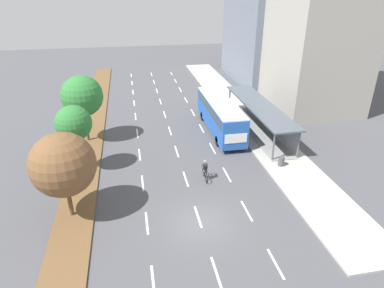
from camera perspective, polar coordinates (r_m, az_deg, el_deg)
The scene contains 14 objects.
ground_plane at distance 23.08m, azimuth 1.39°, elevation -13.25°, with size 140.00×140.00×0.00m, color #4C4C51.
median_strip at distance 40.44m, azimuth -16.32°, elevation 3.75°, with size 2.60×52.00×0.12m, color brown.
sidewalk_right at distance 42.28m, azimuth 8.06°, elevation 5.54°, with size 4.50×52.00×0.15m, color #ADAAA3.
lane_divider_left at distance 38.58m, azimuth -9.41°, elevation 3.32°, with size 0.14×47.49×0.01m.
lane_divider_center at distance 38.78m, azimuth -4.24°, elevation 3.72°, with size 0.14×47.49×0.01m.
lane_divider_right at distance 39.28m, azimuth 0.85°, elevation 4.09°, with size 0.14×47.49×0.01m.
bus_shelter at distance 36.36m, azimuth 11.67°, elevation 4.86°, with size 2.90×14.40×2.86m.
bus at distance 35.71m, azimuth 4.78°, elevation 5.27°, with size 2.54×11.29×3.37m.
cyclist at distance 27.21m, azimuth 2.25°, elevation -4.56°, with size 0.46×1.82×1.71m.
median_tree_nearest at distance 22.99m, azimuth -21.03°, elevation -3.31°, with size 4.22×4.22×6.02m.
median_tree_second at distance 28.36m, azimuth -19.44°, elevation 3.31°, with size 2.90×2.90×5.74m.
median_tree_third at distance 33.99m, azimuth -18.12°, elevation 7.72°, with size 3.94×3.94×6.58m.
trash_bin at distance 30.05m, azimuth 14.89°, elevation -2.83°, with size 0.52×0.52×0.85m, color #4C4C51.
building_mid_right at distance 55.93m, azimuth 13.59°, elevation 21.21°, with size 10.99×15.97×21.39m, color slate.
Camera 1 is at (-3.88, -17.50, 14.54)m, focal length 31.47 mm.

